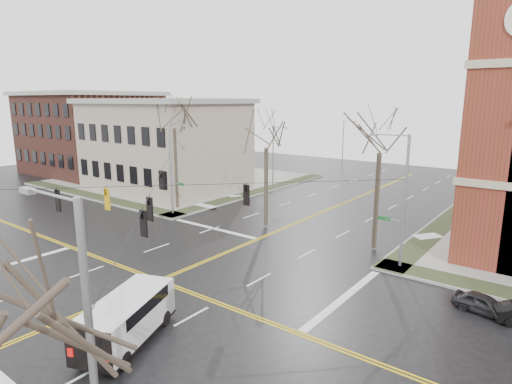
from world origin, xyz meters
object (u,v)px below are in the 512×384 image
Objects in this scene: cargo_van at (129,314)px; parked_car_a at (483,304)px; tree_nw_far at (174,123)px; streetlight_north_b at (344,143)px; signal_pole_se at (88,361)px; signal_pole_ne at (402,197)px; streetlight_north_a at (274,155)px; signal_pole_nw at (172,166)px; tree_ne at (380,146)px; tree_nw_near at (266,143)px.

parked_car_a is at bearing 23.50° from cargo_van.
parked_car_a is at bearing -10.48° from tree_nw_far.
tree_nw_far is (-2.36, -34.52, 4.57)m from streetlight_north_b.
signal_pole_ne is at bearing 90.00° from signal_pole_se.
parked_car_a is at bearing -35.77° from streetlight_north_a.
signal_pole_nw is 0.72× the size of tree_nw_far.
tree_ne is at bearing 137.39° from signal_pole_ne.
streetlight_north_b is at bearing 110.27° from signal_pole_se.
signal_pole_nw is (-22.64, 0.00, 0.00)m from signal_pole_ne.
tree_nw_near is 0.96× the size of tree_ne.
signal_pole_se is 2.90× the size of parked_car_a.
parked_car_a is 0.25× the size of tree_nw_far.
streetlight_north_a is 0.64× the size of tree_nw_far.
streetlight_north_a is at bearing 143.10° from signal_pole_ne.
signal_pole_nw is at bearing 134.55° from signal_pole_se.
cargo_van is at bearing -47.22° from signal_pole_nw.
tree_nw_far is (-24.33, 24.98, 4.09)m from signal_pole_se.
parked_car_a is 12.97m from tree_ne.
tree_nw_near is at bearing 1.24° from tree_nw_far.
signal_pole_nw is at bearing -172.86° from tree_ne.
tree_ne is (21.62, 0.52, -1.07)m from tree_nw_far.
signal_pole_nw is at bearing 92.50° from parked_car_a.
signal_pole_se is at bearing 172.62° from parked_car_a.
streetlight_north_b is 39.24m from tree_ne.
signal_pole_ne is 2.90× the size of parked_car_a.
streetlight_north_b is at bearing 83.75° from cargo_van.
signal_pole_se is at bearing -63.00° from tree_nw_near.
streetlight_north_b is 0.73× the size of tree_ne.
signal_pole_ne reaches higher than parked_car_a.
tree_nw_far reaches higher than tree_nw_near.
tree_nw_far is 1.18× the size of tree_nw_near.
tree_ne is (-8.68, 6.13, 7.44)m from parked_car_a.
tree_nw_far is (-2.36, -14.52, 4.57)m from streetlight_north_a.
signal_pole_se is at bearing -45.75° from tree_nw_far.
signal_pole_ne is at bearing 45.35° from cargo_van.
parked_car_a is 20.96m from tree_nw_near.
signal_pole_se is at bearing -62.98° from cargo_van.
signal_pole_se is at bearing -90.00° from signal_pole_ne.
streetlight_north_b reaches higher than cargo_van.
cargo_van is (15.57, -16.83, -3.65)m from signal_pole_nw.
streetlight_north_b is at bearing 90.00° from streetlight_north_a.
tree_nw_far is (-24.33, 1.98, 4.09)m from signal_pole_ne.
tree_ne is (19.93, 2.50, 3.02)m from signal_pole_nw.
cargo_van is (-7.07, -16.83, -3.65)m from signal_pole_ne.
signal_pole_se is 0.82× the size of tree_ne.
streetlight_north_b is 35.61m from tree_nw_near.
signal_pole_se is (22.64, -23.00, 0.00)m from signal_pole_nw.
cargo_van reaches higher than parked_car_a.
signal_pole_ne is 0.82× the size of tree_ne.
signal_pole_ne is 0.72× the size of tree_nw_far.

